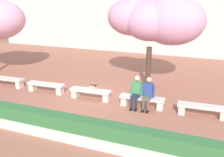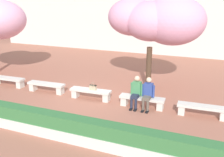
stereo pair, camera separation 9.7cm
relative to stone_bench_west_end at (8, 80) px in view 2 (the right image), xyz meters
The scene contains 12 objects.
ground_plane 4.66m from the stone_bench_west_end, ahead, with size 100.00×100.00×0.00m, color #9E604C.
building_facade 13.60m from the stone_bench_west_end, 69.24° to the left, with size 28.00×4.00×7.67m, color beige.
stone_bench_west_end is the anchor object (origin of this frame).
stone_bench_near_west 2.33m from the stone_bench_west_end, ahead, with size 1.84×0.51×0.45m.
stone_bench_center 4.65m from the stone_bench_west_end, ahead, with size 1.84×0.51×0.45m.
stone_bench_near_east 6.98m from the stone_bench_west_end, ahead, with size 1.84×0.51×0.45m.
stone_bench_east_end 9.31m from the stone_bench_west_end, ahead, with size 1.84×0.51×0.45m.
person_seated_left 6.75m from the stone_bench_west_end, ahead, with size 0.51×0.68×1.29m.
person_seated_right 7.23m from the stone_bench_west_end, ahead, with size 0.51×0.68×1.29m.
handbag 4.79m from the stone_bench_west_end, ahead, with size 0.30×0.15×0.34m.
cherry_tree_main 7.83m from the stone_bench_west_end, 19.05° to the left, with size 4.49×2.68×4.38m.
planter_hedge_foreground 5.71m from the stone_bench_west_end, 35.41° to the right, with size 14.05×0.50×0.80m.
Camera 2 is at (4.96, -9.55, 4.29)m, focal length 42.00 mm.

